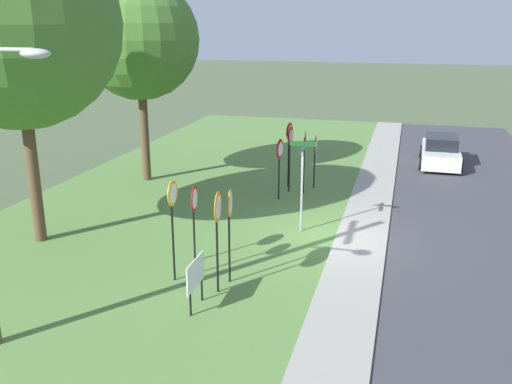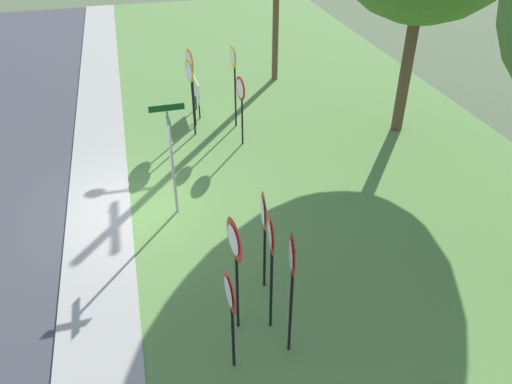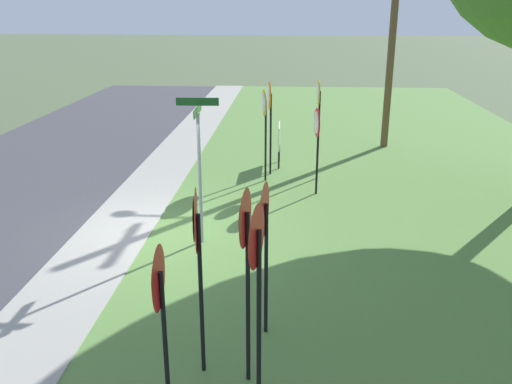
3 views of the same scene
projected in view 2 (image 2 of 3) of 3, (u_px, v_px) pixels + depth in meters
ground_plane at (131, 210)px, 13.15m from camera, size 160.00×160.00×0.00m
sidewalk_strip at (99, 214)px, 12.97m from camera, size 44.00×1.60×0.06m
grass_median at (346, 179)px, 14.37m from camera, size 44.00×12.00×0.04m
stop_sign_near_left at (234, 70)px, 16.06m from camera, size 0.66×0.10×2.72m
stop_sign_near_right at (241, 96)px, 15.20m from camera, size 0.71×0.13×2.22m
stop_sign_far_left at (191, 71)px, 16.08m from camera, size 0.76×0.13×2.64m
stop_sign_far_center at (190, 81)px, 15.61m from camera, size 0.70×0.15×2.52m
yield_sign_near_left at (291, 269)px, 8.30m from camera, size 0.72×0.16×2.68m
yield_sign_near_right at (234, 250)px, 8.81m from camera, size 0.81×0.14×2.57m
yield_sign_far_left at (270, 248)px, 8.79m from camera, size 0.72×0.13×2.63m
yield_sign_far_right at (230, 301)px, 8.22m from camera, size 0.74×0.11×2.20m
yield_sign_center at (263, 220)px, 9.83m from camera, size 0.77×0.13×2.35m
street_name_post at (171, 151)px, 12.07m from camera, size 0.96×0.82×2.97m
notice_board at (197, 92)px, 17.48m from camera, size 1.10×0.06×1.25m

